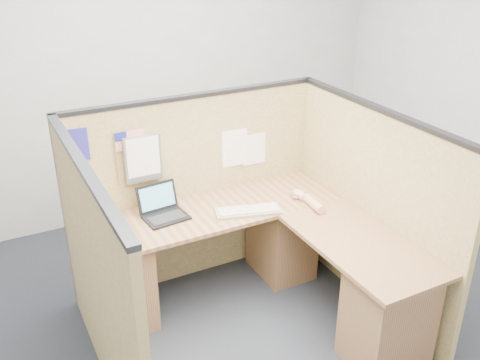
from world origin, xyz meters
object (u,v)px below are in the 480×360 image
keyboard (248,211)px  mouse (298,195)px  laptop (163,209)px  l_desk (261,267)px

keyboard → mouse: (0.46, 0.03, 0.01)m
mouse → laptop: bearing=167.8°
l_desk → laptop: size_ratio=6.07×
laptop → l_desk: bearing=-47.0°
laptop → mouse: (1.02, -0.22, -0.03)m
keyboard → mouse: size_ratio=5.04×
l_desk → laptop: laptop is taller
l_desk → mouse: bearing=28.7°
l_desk → mouse: mouse is taller
l_desk → mouse: 0.65m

